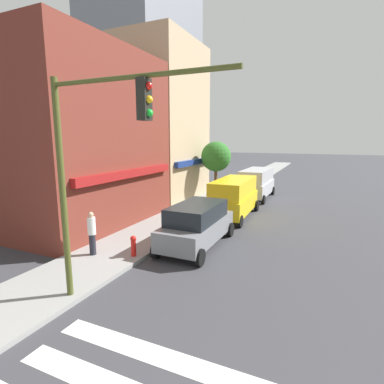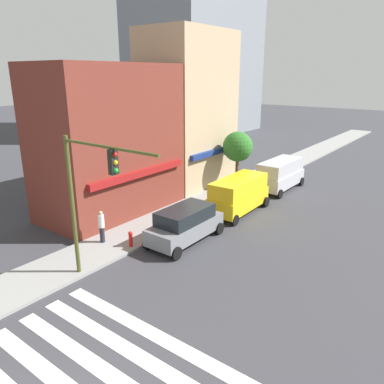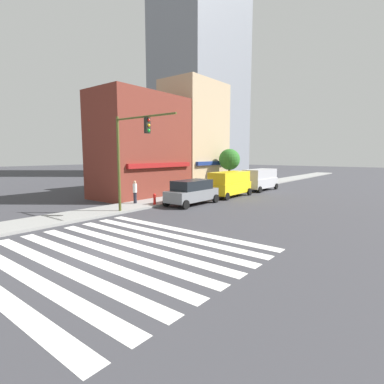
# 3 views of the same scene
# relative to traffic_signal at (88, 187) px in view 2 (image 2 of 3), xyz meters

# --- Properties ---
(storefront_row) EXTENTS (16.31, 5.30, 11.98)m
(storefront_row) POSITION_rel_traffic_signal_xyz_m (10.69, 6.30, 0.95)
(storefront_row) COLOR maroon
(storefront_row) RESTS_ON ground_plane
(traffic_signal) EXTENTS (0.32, 5.22, 6.40)m
(traffic_signal) POSITION_rel_traffic_signal_xyz_m (0.00, 0.00, 0.00)
(traffic_signal) COLOR #474C1E
(traffic_signal) RESTS_ON ground_plane
(suv_grey) EXTENTS (4.70, 2.12, 1.94)m
(suv_grey) POSITION_rel_traffic_signal_xyz_m (5.73, -0.50, -3.37)
(suv_grey) COLOR slate
(suv_grey) RESTS_ON ground_plane
(van_yellow) EXTENTS (5.05, 2.22, 2.34)m
(van_yellow) POSITION_rel_traffic_signal_xyz_m (11.39, -0.50, -3.11)
(van_yellow) COLOR yellow
(van_yellow) RESTS_ON ground_plane
(van_silver) EXTENTS (5.01, 2.22, 2.34)m
(van_silver) POSITION_rel_traffic_signal_xyz_m (17.82, -0.50, -3.11)
(van_silver) COLOR #B7B7BC
(van_silver) RESTS_ON ground_plane
(pedestrian_white_shirt) EXTENTS (0.32, 0.32, 1.77)m
(pedestrian_white_shirt) POSITION_rel_traffic_signal_xyz_m (2.73, 2.80, -3.33)
(pedestrian_white_shirt) COLOR #23232D
(pedestrian_white_shirt) RESTS_ON sidewalk_left
(fire_hydrant) EXTENTS (0.24, 0.24, 0.84)m
(fire_hydrant) POSITION_rel_traffic_signal_xyz_m (3.27, 1.20, -3.79)
(fire_hydrant) COLOR red
(fire_hydrant) RESTS_ON sidewalk_left
(street_tree) EXTENTS (2.32, 2.32, 4.41)m
(street_tree) POSITION_rel_traffic_signal_xyz_m (15.90, 2.30, -1.02)
(street_tree) COLOR brown
(street_tree) RESTS_ON sidewalk_left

